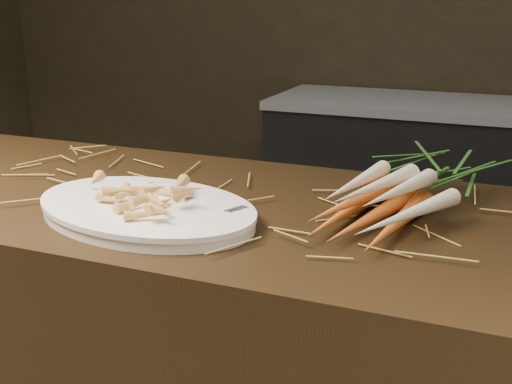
{
  "coord_description": "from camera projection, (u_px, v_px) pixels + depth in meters",
  "views": [
    {
      "loc": [
        0.48,
        -0.83,
        1.31
      ],
      "look_at": [
        0.05,
        0.22,
        0.96
      ],
      "focal_mm": 45.0,
      "sensor_mm": 36.0,
      "label": 1
    }
  ],
  "objects": [
    {
      "name": "back_counter",
      "position": [
        465.0,
        193.0,
        2.99
      ],
      "size": [
        1.82,
        0.62,
        0.84
      ],
      "color": "black",
      "rests_on": "ground"
    },
    {
      "name": "straw_bedding",
      "position": [
        248.0,
        202.0,
        1.29
      ],
      "size": [
        1.4,
        0.6,
        0.02
      ],
      "primitive_type": null,
      "color": "olive",
      "rests_on": "main_counter"
    },
    {
      "name": "root_veg_bunch",
      "position": [
        411.0,
        181.0,
        1.28
      ],
      "size": [
        0.29,
        0.6,
        0.11
      ],
      "rotation": [
        0.0,
        0.0,
        -0.26
      ],
      "color": "#C86620",
      "rests_on": "main_counter"
    },
    {
      "name": "serving_platter",
      "position": [
        146.0,
        212.0,
        1.22
      ],
      "size": [
        0.52,
        0.4,
        0.02
      ],
      "primitive_type": null,
      "rotation": [
        0.0,
        0.0,
        -0.21
      ],
      "color": "white",
      "rests_on": "main_counter"
    },
    {
      "name": "roasted_veg_heap",
      "position": [
        145.0,
        193.0,
        1.21
      ],
      "size": [
        0.26,
        0.21,
        0.05
      ],
      "primitive_type": null,
      "rotation": [
        0.0,
        0.0,
        -0.21
      ],
      "color": "#C07C39",
      "rests_on": "serving_platter"
    },
    {
      "name": "serving_fork",
      "position": [
        206.0,
        225.0,
        1.11
      ],
      "size": [
        0.09,
        0.17,
        0.0
      ],
      "primitive_type": "cube",
      "rotation": [
        0.0,
        0.0,
        -0.44
      ],
      "color": "silver",
      "rests_on": "serving_platter"
    }
  ]
}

